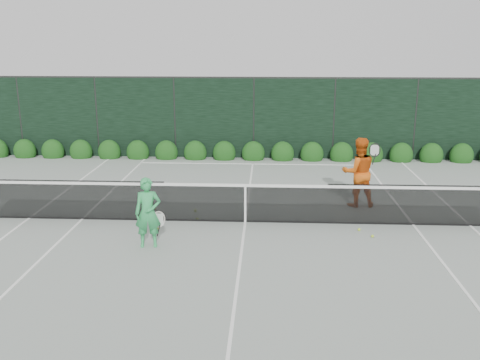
{
  "coord_description": "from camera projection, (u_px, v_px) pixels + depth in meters",
  "views": [
    {
      "loc": [
        0.52,
        -12.55,
        4.39
      ],
      "look_at": [
        -0.15,
        0.3,
        1.0
      ],
      "focal_mm": 40.0,
      "sensor_mm": 36.0,
      "label": 1
    }
  ],
  "objects": [
    {
      "name": "player_man",
      "position": [
        359.0,
        172.0,
        14.35
      ],
      "size": [
        1.0,
        0.81,
        1.88
      ],
      "rotation": [
        0.0,
        0.0,
        3.26
      ],
      "color": "#D95912",
      "rests_on": "ground"
    },
    {
      "name": "player_woman",
      "position": [
        148.0,
        213.0,
        11.53
      ],
      "size": [
        0.65,
        0.46,
        1.54
      ],
      "rotation": [
        0.0,
        0.0,
        0.17
      ],
      "color": "green",
      "rests_on": "ground"
    },
    {
      "name": "tennis_balls",
      "position": [
        236.0,
        221.0,
        13.22
      ],
      "size": [
        5.48,
        1.88,
        0.07
      ],
      "color": "#BDE132",
      "rests_on": "ground"
    },
    {
      "name": "court_lines",
      "position": [
        245.0,
        222.0,
        13.26
      ],
      "size": [
        11.03,
        23.83,
        0.01
      ],
      "color": "white",
      "rests_on": "ground"
    },
    {
      "name": "windscreen_fence",
      "position": [
        239.0,
        194.0,
        10.26
      ],
      "size": [
        32.0,
        21.07,
        3.06
      ],
      "color": "black",
      "rests_on": "ground"
    },
    {
      "name": "tennis_net",
      "position": [
        244.0,
        202.0,
        13.13
      ],
      "size": [
        12.9,
        0.1,
        1.07
      ],
      "color": "#113422",
      "rests_on": "ground"
    },
    {
      "name": "hedge_row",
      "position": [
        253.0,
        153.0,
        20.11
      ],
      "size": [
        31.66,
        0.65,
        0.94
      ],
      "color": "#113B10",
      "rests_on": "ground"
    },
    {
      "name": "ground",
      "position": [
        245.0,
        222.0,
        13.27
      ],
      "size": [
        80.0,
        80.0,
        0.0
      ],
      "primitive_type": "plane",
      "color": "gray",
      "rests_on": "ground"
    }
  ]
}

